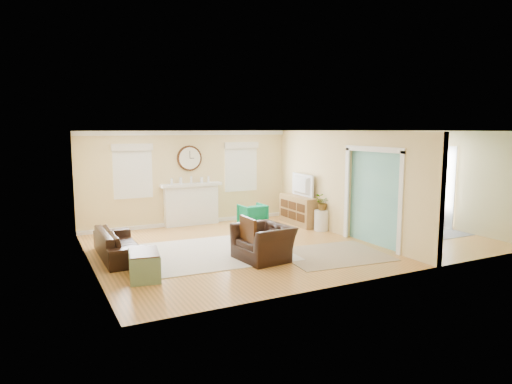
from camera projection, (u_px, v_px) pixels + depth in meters
floor at (292, 242)px, 10.80m from camera, size 9.00×9.00×0.00m
wall_back at (239, 176)px, 13.28m from camera, size 9.00×0.02×2.60m
wall_front at (382, 207)px, 7.97m from camera, size 9.00×0.02×2.60m
wall_left at (89, 201)px, 8.61m from camera, size 0.02×6.00×2.60m
wall_right at (431, 178)px, 12.63m from camera, size 0.02×6.00×2.60m
ceiling at (293, 131)px, 10.44m from camera, size 9.00×6.00×0.02m
partition at (338, 180)px, 11.54m from camera, size 0.17×6.00×2.60m
fireplace at (191, 204)px, 12.60m from camera, size 1.70×0.30×1.17m
wall_clock at (189, 158)px, 12.50m from camera, size 0.70×0.07×0.70m
window_left at (133, 167)px, 11.82m from camera, size 1.05×0.13×1.42m
window_right at (241, 163)px, 13.21m from camera, size 1.05×0.13×1.42m
french_doors at (430, 185)px, 12.64m from camera, size 0.06×1.70×2.20m
pendant at (392, 146)px, 11.84m from camera, size 0.30×0.30×0.55m
rug_cream at (214, 252)px, 9.85m from camera, size 3.19×2.81×0.02m
rug_jute at (333, 255)px, 9.66m from camera, size 2.32×1.97×0.01m
rug_grey at (401, 228)px, 12.20m from camera, size 2.26×2.83×0.01m
sofa at (120, 244)px, 9.43m from camera, size 0.80×2.01×0.59m
eames_chair at (263, 243)px, 9.26m from camera, size 1.08×1.20×0.71m
green_chair at (252, 215)px, 12.49m from camera, size 0.66×0.68×0.61m
trunk at (144, 265)px, 8.12m from camera, size 0.66×0.92×0.49m
credenza at (300, 210)px, 12.72m from camera, size 0.49×1.45×0.80m
tv at (299, 185)px, 12.61m from camera, size 0.17×1.07×0.61m
garden_stool at (321, 220)px, 11.94m from camera, size 0.37×0.37×0.54m
potted_plant at (322, 203)px, 11.87m from camera, size 0.48×0.48×0.41m
dining_table at (401, 217)px, 12.16m from camera, size 1.35×1.92×0.61m
dining_chair_n at (373, 201)px, 13.09m from camera, size 0.52×0.52×1.02m
dining_chair_s at (431, 214)px, 11.16m from camera, size 0.54×0.54×0.99m
dining_chair_w at (386, 209)px, 11.81m from camera, size 0.45×0.45×1.01m
dining_chair_e at (418, 205)px, 12.46m from camera, size 0.47×0.47×0.99m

